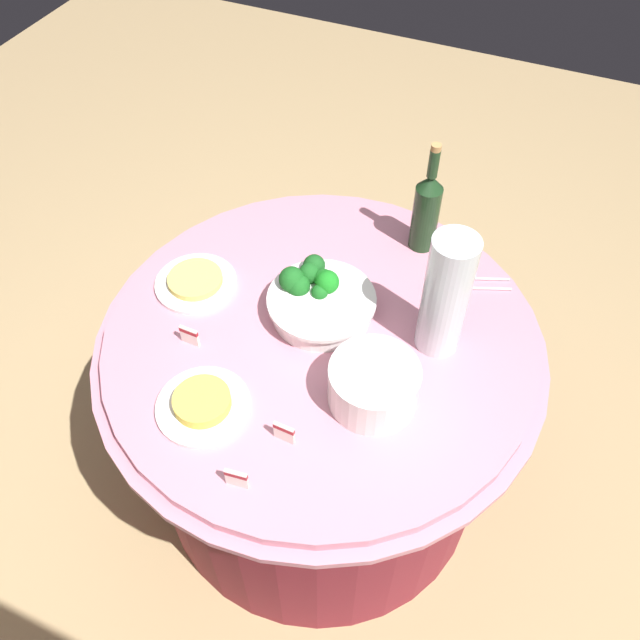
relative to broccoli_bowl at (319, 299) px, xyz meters
The scene contains 12 objects.
ground_plane 0.79m from the broccoli_bowl, 116.03° to the left, with size 6.00×6.00×0.00m, color tan.
buffet_table 0.41m from the broccoli_bowl, 116.03° to the left, with size 1.16×1.16×0.74m.
broccoli_bowl is the anchor object (origin of this frame).
plate_stack 0.30m from the broccoli_bowl, 138.08° to the left, with size 0.21×0.21×0.11m.
wine_bottle 0.39m from the broccoli_bowl, 116.05° to the right, with size 0.07×0.07×0.34m.
decorative_fruit_vase 0.33m from the broccoli_bowl, behind, with size 0.11×0.11×0.34m.
serving_tongs 0.44m from the broccoli_bowl, 144.47° to the right, with size 0.17×0.10×0.01m.
food_plate_noodles 0.35m from the broccoli_bowl, ahead, with size 0.22×0.22×0.03m.
food_plate_fried_egg 0.40m from the broccoli_bowl, 71.78° to the left, with size 0.22×0.22×0.04m.
label_placard_front 0.39m from the broccoli_bowl, 102.24° to the left, with size 0.05×0.01×0.05m.
label_placard_mid 0.34m from the broccoli_bowl, 42.28° to the left, with size 0.05×0.01×0.05m.
label_placard_rear 0.52m from the broccoli_bowl, 94.27° to the left, with size 0.05×0.01×0.05m.
Camera 1 is at (-0.42, 0.97, 2.04)m, focal length 37.05 mm.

